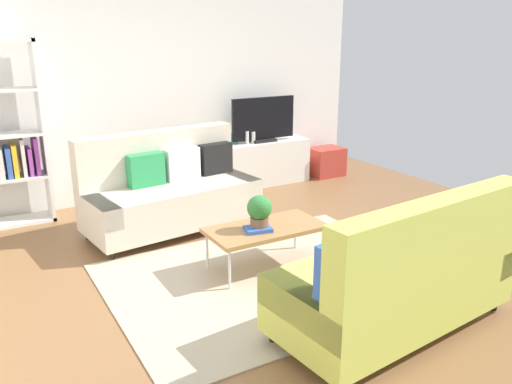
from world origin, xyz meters
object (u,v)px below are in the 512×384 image
couch_green (400,277)px  vase_0 (225,140)px  couch_beige (170,191)px  table_book_0 (258,229)px  bottle_0 (247,138)px  potted_plant (259,211)px  vase_1 (234,138)px  coffee_table (265,229)px  tv (263,120)px  tv_console (262,163)px  bottle_1 (253,137)px  storage_trunk (326,162)px

couch_green → vase_0: couch_green is taller
couch_beige → couch_green: 2.93m
table_book_0 → bottle_0: bearing=62.8°
potted_plant → couch_green: bearing=-74.7°
vase_1 → couch_green: bearing=-100.4°
coffee_table → tv: (1.46, 2.48, 0.56)m
tv → bottle_0: bearing=-175.9°
tv_console → potted_plant: bearing=-121.3°
tv_console → bottle_1: size_ratio=8.46×
couch_beige → coffee_table: (0.40, -1.42, -0.06)m
table_book_0 → vase_0: size_ratio=1.82×
coffee_table → tv_console: (1.46, 2.50, -0.07)m
tv → bottle_1: (-0.18, -0.02, -0.23)m
couch_beige → tv: 2.19m
coffee_table → potted_plant: 0.23m
coffee_table → vase_0: bearing=71.1°
couch_beige → vase_0: (1.27, 1.13, 0.25)m
couch_green → vase_1: size_ratio=12.26×
couch_green → tv_console: (1.16, 3.92, -0.12)m
couch_beige → tv: size_ratio=1.99×
couch_beige → vase_0: couch_beige is taller
tv_console → storage_trunk: size_ratio=2.69×
bottle_0 → potted_plant: bearing=-116.8°
vase_1 → vase_0: bearing=180.0°
tv → potted_plant: size_ratio=3.06×
potted_plant → vase_1: size_ratio=2.03×
table_book_0 → couch_beige: bearing=100.7°
coffee_table → tv: bearing=59.6°
vase_0 → vase_1: size_ratio=0.82×
couch_beige → vase_1: couch_beige is taller
couch_green → tv_console: 4.09m
tv → bottle_1: size_ratio=6.04×
table_book_0 → bottle_0: (1.29, 2.52, 0.29)m
storage_trunk → table_book_0: bearing=-137.4°
potted_plant → table_book_0: potted_plant is taller
coffee_table → tv_console: size_ratio=0.79×
storage_trunk → potted_plant: potted_plant is taller
couch_beige → vase_1: bearing=-148.3°
tv_console → vase_1: size_ratio=8.71×
couch_beige → bottle_1: size_ratio=12.01×
couch_green → coffee_table: size_ratio=1.79×
vase_1 → couch_beige: bearing=-141.5°
couch_beige → couch_green: same height
couch_green → storage_trunk: couch_green is taller
couch_beige → table_book_0: bearing=93.8°
table_book_0 → tv_console: bearing=58.4°
table_book_0 → potted_plant: bearing=38.3°
couch_beige → tv: (1.85, 1.06, 0.50)m
vase_0 → storage_trunk: bearing=-5.1°
tv_console → tv: 0.63m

